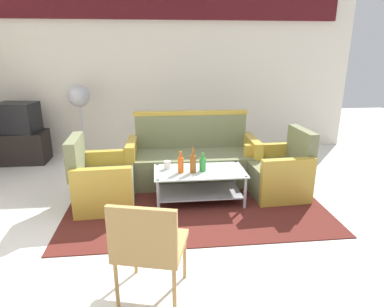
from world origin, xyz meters
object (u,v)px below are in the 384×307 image
armchair_right (279,173)px  cup (167,165)px  couch (193,160)px  tv_stand (22,147)px  bottle_brown (193,163)px  television (18,118)px  pedestal_fan (79,100)px  bottle_green (203,164)px  wicker_chair (148,244)px  bottle_orange (181,165)px  armchair_left (102,183)px  coffee_table (199,181)px

armchair_right → cup: size_ratio=8.50×
couch → tv_stand: 2.96m
armchair_right → bottle_brown: size_ratio=2.79×
armchair_right → bottle_brown: armchair_right is taller
cup → television: bearing=143.9°
tv_stand → pedestal_fan: 1.25m
armchair_right → television: television is taller
armchair_right → television: size_ratio=1.28×
bottle_green → pedestal_fan: pedestal_fan is taller
couch → cup: 0.72m
bottle_green → wicker_chair: size_ratio=0.27×
bottle_orange → tv_stand: bottle_orange is taller
cup → armchair_left: bearing=-174.6°
bottle_green → wicker_chair: bearing=-110.8°
coffee_table → bottle_brown: 0.28m
armchair_left → tv_stand: size_ratio=1.06×
bottle_green → cup: 0.44m
armchair_left → coffee_table: size_ratio=0.77×
coffee_table → tv_stand: (-2.74, 1.82, -0.01)m
bottle_orange → television: 3.14m
pedestal_fan → wicker_chair: size_ratio=1.51×
armchair_right → cup: bearing=87.8°
armchair_right → television: (-3.79, 1.70, 0.47)m
coffee_table → couch: bearing=90.7°
couch → bottle_orange: 0.80m
coffee_table → cup: bearing=165.6°
tv_stand → couch: bearing=-22.4°
coffee_table → bottle_brown: (-0.09, -0.06, 0.25)m
pedestal_fan → coffee_table: bearing=-46.8°
armchair_left → pedestal_fan: size_ratio=0.67×
bottle_green → tv_stand: bearing=146.4°
coffee_table → television: size_ratio=1.66×
armchair_right → television: bearing=63.0°
tv_stand → wicker_chair: 4.10m
armchair_left → cup: bearing=93.0°
coffee_table → pedestal_fan: (-1.75, 1.87, 0.74)m
armchair_left → tv_stand: bearing=-141.2°
tv_stand → television: television is taller
couch → bottle_brown: size_ratio=5.94×
bottle_orange → armchair_left: bearing=175.3°
bottle_brown → bottle_green: bottle_brown is taller
couch → wicker_chair: (-0.58, -2.35, 0.18)m
bottle_orange → wicker_chair: size_ratio=0.32×
tv_stand → television: size_ratio=1.21×
bottle_brown → bottle_orange: bottle_brown is taller
cup → tv_stand: tv_stand is taller
armchair_left → bottle_brown: (1.08, -0.09, 0.24)m
armchair_left → television: size_ratio=1.28×
armchair_left → armchair_right: same height
cup → bottle_green: bearing=-16.6°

